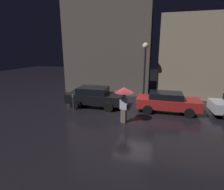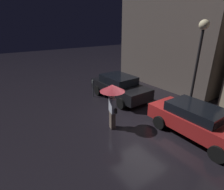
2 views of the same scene
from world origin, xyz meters
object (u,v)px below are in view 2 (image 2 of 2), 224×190
Objects in this scene: pedestrian_with_umbrella at (112,94)px; parking_meter at (93,86)px; parked_car_black at (120,87)px; parked_car_red at (197,121)px; street_lamp_near at (201,44)px.

parking_meter is at bearing -1.00° from pedestrian_with_umbrella.
parked_car_black is 3.82m from pedestrian_with_umbrella.
street_lamp_near is (-1.83, 2.49, 2.86)m from parked_car_red.
pedestrian_with_umbrella is (2.73, -2.50, 0.92)m from parked_car_black.
parking_meter is (-3.87, 1.16, -0.97)m from pedestrian_with_umbrella.
parked_car_red is at bearing 0.20° from parked_car_black.
parking_meter is at bearing -139.43° from street_lamp_near.
parked_car_black reaches higher than parked_car_red.
street_lamp_near reaches higher than parked_car_red.
pedestrian_with_umbrella is 1.81× the size of parking_meter.
parked_car_red is 3.80m from pedestrian_with_umbrella.
parked_car_black is 5.18m from street_lamp_near.
parking_meter is at bearing -166.74° from parked_car_red.
pedestrian_with_umbrella is at bearing -98.29° from street_lamp_near.
parked_car_black is at bearing -143.07° from street_lamp_near.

